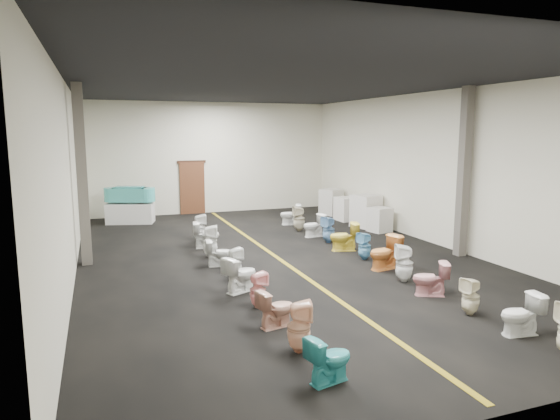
% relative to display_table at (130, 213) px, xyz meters
% --- Properties ---
extents(floor, '(16.00, 16.00, 0.00)m').
position_rel_display_table_xyz_m(floor, '(3.33, -6.61, -0.37)').
color(floor, black).
rests_on(floor, ground).
extents(ceiling, '(16.00, 16.00, 0.00)m').
position_rel_display_table_xyz_m(ceiling, '(3.33, -6.61, 4.13)').
color(ceiling, black).
rests_on(ceiling, ground).
extents(wall_back, '(10.00, 0.00, 10.00)m').
position_rel_display_table_xyz_m(wall_back, '(3.33, 1.39, 1.88)').
color(wall_back, beige).
rests_on(wall_back, ground).
extents(wall_front, '(10.00, 0.00, 10.00)m').
position_rel_display_table_xyz_m(wall_front, '(3.33, -14.61, 1.88)').
color(wall_front, beige).
rests_on(wall_front, ground).
extents(wall_left, '(0.00, 16.00, 16.00)m').
position_rel_display_table_xyz_m(wall_left, '(-1.67, -6.61, 1.88)').
color(wall_left, beige).
rests_on(wall_left, ground).
extents(wall_right, '(0.00, 16.00, 16.00)m').
position_rel_display_table_xyz_m(wall_right, '(8.33, -6.61, 1.88)').
color(wall_right, beige).
rests_on(wall_right, ground).
extents(aisle_stripe, '(0.12, 15.60, 0.01)m').
position_rel_display_table_xyz_m(aisle_stripe, '(3.33, -6.61, -0.36)').
color(aisle_stripe, olive).
rests_on(aisle_stripe, floor).
extents(back_door, '(1.00, 0.10, 2.10)m').
position_rel_display_table_xyz_m(back_door, '(2.53, 1.33, 0.68)').
color(back_door, '#562D19').
rests_on(back_door, floor).
extents(door_frame, '(1.15, 0.08, 0.10)m').
position_rel_display_table_xyz_m(door_frame, '(2.53, 1.34, 1.75)').
color(door_frame, '#331C11').
rests_on(door_frame, back_door).
extents(column_left, '(0.25, 0.25, 4.50)m').
position_rel_display_table_xyz_m(column_left, '(-1.42, -5.61, 1.88)').
color(column_left, '#59544C').
rests_on(column_left, floor).
extents(column_right, '(0.25, 0.25, 4.50)m').
position_rel_display_table_xyz_m(column_right, '(8.08, -8.11, 1.88)').
color(column_right, '#59544C').
rests_on(column_right, floor).
extents(display_table, '(1.80, 1.21, 0.73)m').
position_rel_display_table_xyz_m(display_table, '(0.00, 0.00, 0.00)').
color(display_table, silver).
rests_on(display_table, floor).
extents(bathtub, '(1.77, 1.10, 0.55)m').
position_rel_display_table_xyz_m(bathtub, '(-0.00, 0.00, 0.70)').
color(bathtub, '#3DB0AB').
rests_on(bathtub, display_table).
extents(appliance_crate_a, '(0.76, 0.76, 0.82)m').
position_rel_display_table_xyz_m(appliance_crate_a, '(7.73, -4.57, 0.04)').
color(appliance_crate_a, beige).
rests_on(appliance_crate_a, floor).
extents(appliance_crate_b, '(1.02, 1.02, 1.13)m').
position_rel_display_table_xyz_m(appliance_crate_b, '(7.73, -3.64, 0.20)').
color(appliance_crate_b, silver).
rests_on(appliance_crate_b, floor).
extents(appliance_crate_c, '(0.83, 0.83, 0.88)m').
position_rel_display_table_xyz_m(appliance_crate_c, '(7.73, -2.26, 0.07)').
color(appliance_crate_c, silver).
rests_on(appliance_crate_c, floor).
extents(appliance_crate_d, '(0.96, 0.96, 1.04)m').
position_rel_display_table_xyz_m(appliance_crate_d, '(7.73, -0.87, 0.15)').
color(appliance_crate_d, beige).
rests_on(appliance_crate_d, floor).
extents(toilet_left_0, '(0.72, 0.51, 0.66)m').
position_rel_display_table_xyz_m(toilet_left_0, '(1.72, -13.18, -0.03)').
color(toilet_left_0, teal).
rests_on(toilet_left_0, floor).
extents(toilet_left_1, '(0.45, 0.44, 0.80)m').
position_rel_display_table_xyz_m(toilet_left_1, '(1.70, -12.18, 0.04)').
color(toilet_left_1, beige).
rests_on(toilet_left_1, floor).
extents(toilet_left_2, '(0.72, 0.51, 0.67)m').
position_rel_display_table_xyz_m(toilet_left_2, '(1.70, -11.13, -0.03)').
color(toilet_left_2, '#D79D86').
rests_on(toilet_left_2, floor).
extents(toilet_left_3, '(0.37, 0.36, 0.70)m').
position_rel_display_table_xyz_m(toilet_left_3, '(1.70, -10.12, -0.02)').
color(toilet_left_3, '#F5A4A2').
rests_on(toilet_left_3, floor).
extents(toilet_left_4, '(0.86, 0.70, 0.76)m').
position_rel_display_table_xyz_m(toilet_left_4, '(1.64, -9.07, 0.02)').
color(toilet_left_4, white).
rests_on(toilet_left_4, floor).
extents(toilet_left_5, '(0.38, 0.37, 0.71)m').
position_rel_display_table_xyz_m(toilet_left_5, '(1.79, -8.07, -0.01)').
color(toilet_left_5, white).
rests_on(toilet_left_5, floor).
extents(toilet_left_6, '(0.69, 0.45, 0.66)m').
position_rel_display_table_xyz_m(toilet_left_6, '(1.69, -6.93, -0.03)').
color(toilet_left_6, silver).
rests_on(toilet_left_6, floor).
extents(toilet_left_7, '(0.48, 0.47, 0.86)m').
position_rel_display_table_xyz_m(toilet_left_7, '(1.67, -5.97, 0.07)').
color(toilet_left_7, white).
rests_on(toilet_left_7, floor).
extents(toilet_left_8, '(0.80, 0.54, 0.76)m').
position_rel_display_table_xyz_m(toilet_left_8, '(1.80, -4.88, 0.01)').
color(toilet_left_8, white).
rests_on(toilet_left_8, floor).
extents(toilet_left_9, '(0.40, 0.39, 0.83)m').
position_rel_display_table_xyz_m(toilet_left_9, '(1.79, -3.91, 0.05)').
color(toilet_left_9, white).
rests_on(toilet_left_9, floor).
extents(toilet_right_1, '(0.74, 0.48, 0.70)m').
position_rel_display_table_xyz_m(toilet_right_1, '(5.37, -12.85, -0.01)').
color(toilet_right_1, white).
rests_on(toilet_right_1, floor).
extents(toilet_right_2, '(0.37, 0.36, 0.70)m').
position_rel_display_table_xyz_m(toilet_right_2, '(5.24, -11.81, -0.01)').
color(toilet_right_2, '#F1E7C5').
rests_on(toilet_right_2, floor).
extents(toilet_right_3, '(0.80, 0.65, 0.71)m').
position_rel_display_table_xyz_m(toilet_right_3, '(5.22, -10.65, -0.01)').
color(toilet_right_3, pink).
rests_on(toilet_right_3, floor).
extents(toilet_right_4, '(0.51, 0.50, 0.86)m').
position_rel_display_table_xyz_m(toilet_right_4, '(5.26, -9.66, 0.06)').
color(toilet_right_4, white).
rests_on(toilet_right_4, floor).
extents(toilet_right_5, '(0.89, 0.61, 0.83)m').
position_rel_display_table_xyz_m(toilet_right_5, '(5.41, -8.62, 0.05)').
color(toilet_right_5, orange).
rests_on(toilet_right_5, floor).
extents(toilet_right_6, '(0.41, 0.40, 0.73)m').
position_rel_display_table_xyz_m(toilet_right_6, '(5.41, -7.63, 0.00)').
color(toilet_right_6, '#6FB9E1').
rests_on(toilet_right_6, floor).
extents(toilet_right_7, '(0.87, 0.62, 0.81)m').
position_rel_display_table_xyz_m(toilet_right_7, '(5.36, -6.56, 0.04)').
color(toilet_right_7, yellow).
rests_on(toilet_right_7, floor).
extents(toilet_right_8, '(0.48, 0.47, 0.81)m').
position_rel_display_table_xyz_m(toilet_right_8, '(5.40, -5.49, 0.04)').
color(toilet_right_8, '#70A0CF').
rests_on(toilet_right_8, floor).
extents(toilet_right_9, '(0.75, 0.47, 0.73)m').
position_rel_display_table_xyz_m(toilet_right_9, '(5.34, -4.55, -0.00)').
color(toilet_right_9, white).
rests_on(toilet_right_9, floor).
extents(toilet_right_10, '(0.43, 0.42, 0.85)m').
position_rel_display_table_xyz_m(toilet_right_10, '(5.23, -3.54, 0.06)').
color(toilet_right_10, beige).
rests_on(toilet_right_10, floor).
extents(toilet_right_11, '(0.82, 0.60, 0.75)m').
position_rel_display_table_xyz_m(toilet_right_11, '(5.39, -2.36, 0.01)').
color(toilet_right_11, white).
rests_on(toilet_right_11, floor).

